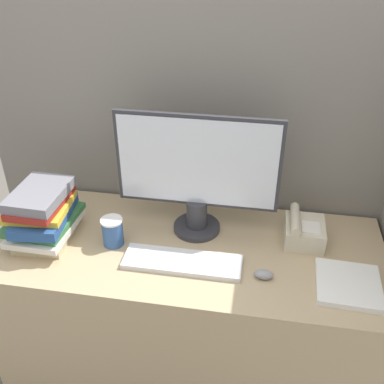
% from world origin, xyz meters
% --- Properties ---
extents(cubicle_panel_rear, '(1.90, 0.04, 1.65)m').
position_xyz_m(cubicle_panel_rear, '(0.00, 0.67, 0.83)').
color(cubicle_panel_rear, gray).
rests_on(cubicle_panel_rear, ground_plane).
extents(desk, '(1.50, 0.63, 0.75)m').
position_xyz_m(desk, '(0.00, 0.32, 0.38)').
color(desk, tan).
rests_on(desk, ground_plane).
extents(monitor, '(0.63, 0.19, 0.50)m').
position_xyz_m(monitor, '(0.01, 0.43, 1.00)').
color(monitor, '#333338').
rests_on(monitor, desk).
extents(keyboard, '(0.44, 0.13, 0.02)m').
position_xyz_m(keyboard, '(-0.01, 0.21, 0.76)').
color(keyboard, silver).
rests_on(keyboard, desk).
extents(mouse, '(0.07, 0.04, 0.03)m').
position_xyz_m(mouse, '(0.29, 0.19, 0.77)').
color(mouse, gray).
rests_on(mouse, desk).
extents(coffee_cup, '(0.08, 0.08, 0.12)m').
position_xyz_m(coffee_cup, '(-0.29, 0.28, 0.81)').
color(coffee_cup, '#335999').
rests_on(coffee_cup, desk).
extents(book_stack, '(0.25, 0.31, 0.23)m').
position_xyz_m(book_stack, '(-0.57, 0.27, 0.86)').
color(book_stack, '#C6B78C').
rests_on(book_stack, desk).
extents(desk_telephone, '(0.15, 0.18, 0.12)m').
position_xyz_m(desk_telephone, '(0.43, 0.43, 0.80)').
color(desk_telephone, beige).
rests_on(desk_telephone, desk).
extents(paper_pile, '(0.23, 0.23, 0.02)m').
position_xyz_m(paper_pile, '(0.58, 0.19, 0.76)').
color(paper_pile, white).
rests_on(paper_pile, desk).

